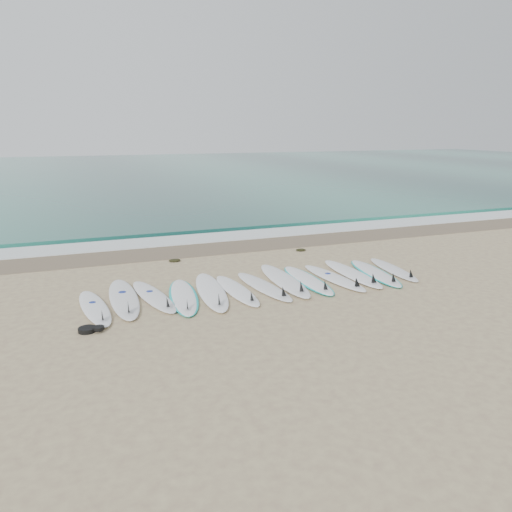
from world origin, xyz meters
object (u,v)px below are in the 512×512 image
object	(u,v)px
surfboard_6	(265,287)
surfboard_12	(394,270)
leash_coil	(90,329)
surfboard_0	(95,308)

from	to	relation	value
surfboard_6	surfboard_12	world-z (taller)	surfboard_6
leash_coil	surfboard_12	bearing A→B (deg)	9.88
surfboard_0	surfboard_12	size ratio (longest dim) A/B	1.03
surfboard_6	surfboard_12	xyz separation A→B (m)	(3.66, 0.13, -0.00)
surfboard_6	surfboard_0	bearing A→B (deg)	174.11
surfboard_12	leash_coil	world-z (taller)	surfboard_12
surfboard_0	leash_coil	xyz separation A→B (m)	(-0.16, -1.11, -0.00)
surfboard_12	surfboard_6	bearing A→B (deg)	-171.37
surfboard_12	leash_coil	size ratio (longest dim) A/B	5.10
surfboard_12	leash_coil	distance (m)	7.68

